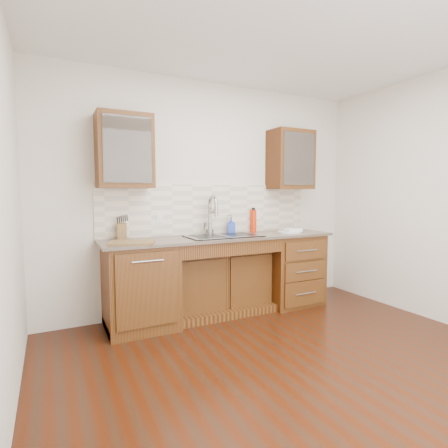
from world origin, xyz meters
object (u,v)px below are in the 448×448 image
plate (289,232)px  cutting_board (132,242)px  soap_bottle (231,225)px  knife_block (122,231)px  water_bottle (253,221)px

plate → cutting_board: 1.95m
cutting_board → soap_bottle: bearing=14.9°
plate → cutting_board: (-1.95, -0.07, 0.00)m
plate → cutting_board: cutting_board is taller
soap_bottle → knife_block: bearing=-164.2°
water_bottle → cutting_board: size_ratio=0.64×
soap_bottle → plate: (0.68, -0.27, -0.09)m
water_bottle → plate: bearing=-42.8°
cutting_board → water_bottle: bearing=13.3°
soap_bottle → water_bottle: (0.34, 0.04, 0.04)m
soap_bottle → plate: size_ratio=0.65×
soap_bottle → plate: 0.73m
water_bottle → knife_block: bearing=-179.7°
water_bottle → plate: size_ratio=0.92×
soap_bottle → plate: soap_bottle is taller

